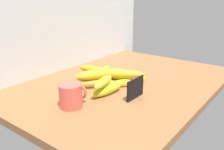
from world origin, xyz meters
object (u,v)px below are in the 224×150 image
Objects in this scene: banana_8 at (103,82)px; banana_9 at (94,75)px; banana_2 at (102,75)px; banana_4 at (124,83)px; chalkboard_sign at (135,89)px; banana_5 at (114,73)px; banana_0 at (96,84)px; banana_11 at (94,70)px; banana_1 at (106,72)px; banana_6 at (130,78)px; banana_3 at (97,78)px; banana_7 at (107,90)px; coffee_mug at (71,96)px; banana_10 at (123,74)px.

banana_9 reaches higher than banana_8.
banana_2 reaches higher than banana_4.
banana_4 is at bearing -3.97° from banana_8.
chalkboard_sign is 0.69× the size of banana_5.
banana_11 is at bearing 46.67° from banana_0.
banana_8 is at bearing 114.94° from chalkboard_sign.
chalkboard_sign is 0.66× the size of banana_1.
banana_2 is at bearing 108.68° from banana_6.
banana_3 is at bearing 99.97° from banana_4.
banana_9 reaches higher than banana_7.
banana_1 is at bearing 19.26° from banana_9.
banana_3 reaches higher than banana_4.
coffee_mug is 0.52× the size of banana_10.
banana_10 is 1.08× the size of banana_11.
banana_4 is 6.77cm from banana_6.
banana_3 is at bearing 30.38° from banana_9.
banana_3 is at bearing -79.55° from banana_11.
chalkboard_sign reaches higher than banana_8.
banana_1 is 10.35cm from banana_11.
banana_9 reaches higher than banana_4.
banana_4 is at bearing -7.00° from coffee_mug.
chalkboard_sign reaches higher than banana_1.
chalkboard_sign is 0.61× the size of banana_11.
banana_3 is at bearing 49.46° from banana_8.
banana_7 reaches higher than banana_3.
banana_3 is (5.51, 24.80, -1.98)cm from chalkboard_sign.
banana_7 is at bearing -176.81° from banana_6.
banana_0 is 4.14cm from banana_9.
banana_10 is at bearing -124.31° from banana_5.
chalkboard_sign reaches higher than banana_4.
coffee_mug is at bearing -160.45° from banana_2.
banana_4 is 1.05× the size of banana_8.
banana_1 is at bearing 38.87° from banana_7.
banana_8 is at bearing -179.29° from banana_10.
banana_3 is 1.15× the size of banana_11.
banana_8 is 17.94cm from banana_11.
banana_3 is (6.01, 4.66, 0.12)cm from banana_0.
banana_6 is (35.61, -2.26, -2.68)cm from coffee_mug.
banana_11 is (26.27, 11.72, 1.13)cm from coffee_mug.
banana_6 is 0.93× the size of banana_7.
banana_2 is 1.09× the size of banana_5.
chalkboard_sign is at bearing -89.21° from banana_9.
banana_4 is 16.00cm from banana_11.
banana_5 is at bearing 6.85° from banana_9.
banana_7 is 0.96× the size of banana_9.
banana_8 is at bearing -138.81° from banana_2.
banana_6 is at bearing -54.10° from banana_3.
banana_11 is at bearing 24.04° from coffee_mug.
coffee_mug reaches higher than banana_11.
banana_5 is at bearing 27.36° from banana_8.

